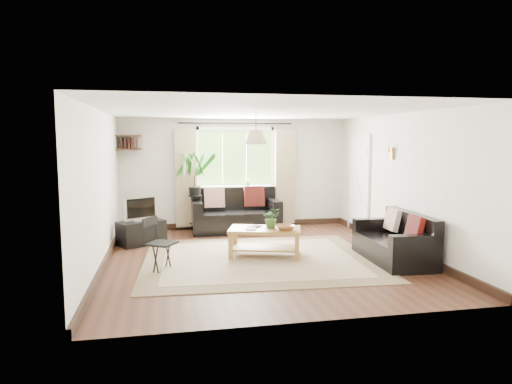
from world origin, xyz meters
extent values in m
plane|color=#321B10|center=(0.00, 0.00, 0.00)|extent=(5.50, 5.50, 0.00)
plane|color=white|center=(0.00, 0.00, 2.40)|extent=(5.50, 5.50, 0.00)
cube|color=white|center=(0.00, 2.75, 1.20)|extent=(5.00, 0.02, 2.40)
cube|color=white|center=(0.00, -2.75, 1.20)|extent=(5.00, 0.02, 2.40)
cube|color=white|center=(-2.50, 0.00, 1.20)|extent=(0.02, 5.50, 2.40)
cube|color=white|center=(2.50, 0.00, 1.20)|extent=(0.02, 5.50, 2.40)
cube|color=beige|center=(-0.05, -0.12, 0.01)|extent=(3.87, 3.37, 0.02)
cube|color=silver|center=(2.47, 1.70, 1.00)|extent=(0.06, 0.96, 2.06)
imported|color=#305A24|center=(0.20, 0.07, 0.65)|extent=(0.34, 0.31, 0.34)
imported|color=brown|center=(0.38, -0.15, 0.52)|extent=(0.33, 0.33, 0.08)
imported|color=silver|center=(-0.24, 0.03, 0.49)|extent=(0.20, 0.25, 0.02)
imported|color=#572822|center=(-0.11, 0.24, 0.49)|extent=(0.24, 0.25, 0.02)
cube|color=black|center=(-2.00, 1.37, 0.22)|extent=(0.95, 0.82, 0.44)
imported|color=#2D6023|center=(0.25, 2.63, 1.06)|extent=(0.14, 0.10, 0.27)
camera|label=1|loc=(-1.52, -7.25, 1.95)|focal=32.00mm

